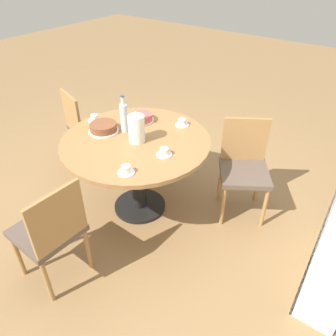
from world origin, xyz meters
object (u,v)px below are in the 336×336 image
(cup_d, at_px, (126,170))
(cup_a, at_px, (164,152))
(chair_b, at_px, (51,230))
(chair_c, at_px, (244,166))
(water_bottle, at_px, (124,117))
(cake_main, at_px, (103,128))
(chair_a, at_px, (87,127))
(cake_second, at_px, (142,118))
(cup_b, at_px, (95,118))
(coffee_pot, at_px, (136,128))
(cup_c, at_px, (182,123))

(cup_d, bearing_deg, cup_a, 168.00)
(chair_b, relative_size, chair_c, 1.00)
(water_bottle, distance_m, cake_main, 0.21)
(chair_a, xyz_separation_m, water_bottle, (0.18, 0.75, 0.41))
(cake_second, relative_size, cup_a, 1.85)
(cup_d, bearing_deg, water_bottle, -136.40)
(cup_a, relative_size, cup_b, 1.00)
(chair_c, distance_m, water_bottle, 1.14)
(chair_c, relative_size, cup_d, 7.14)
(water_bottle, relative_size, cake_main, 1.26)
(chair_a, xyz_separation_m, cup_b, (0.20, 0.39, 0.30))
(coffee_pot, xyz_separation_m, water_bottle, (-0.07, -0.20, 0.01))
(coffee_pot, distance_m, cup_c, 0.48)
(cup_b, bearing_deg, cake_main, 66.52)
(chair_c, xyz_separation_m, water_bottle, (0.51, -0.93, 0.41))
(cake_second, xyz_separation_m, cup_b, (0.26, -0.35, -0.01))
(cake_second, bearing_deg, cake_main, -20.93)
(cup_c, bearing_deg, chair_a, -79.22)
(chair_a, height_order, cake_second, chair_a)
(water_bottle, height_order, cup_c, water_bottle)
(cake_second, xyz_separation_m, cup_d, (0.69, 0.44, -0.01))
(chair_a, distance_m, cup_c, 1.14)
(coffee_pot, xyz_separation_m, cake_second, (-0.30, -0.21, -0.09))
(water_bottle, relative_size, cup_a, 2.68)
(chair_b, height_order, cake_main, chair_b)
(chair_b, distance_m, cup_a, 0.99)
(chair_b, relative_size, cake_second, 3.87)
(chair_a, height_order, cake_main, chair_a)
(chair_b, xyz_separation_m, water_bottle, (-1.00, -0.20, 0.41))
(chair_c, distance_m, cup_c, 0.67)
(cup_b, relative_size, cup_c, 1.00)
(chair_b, bearing_deg, cup_a, 162.93)
(chair_c, height_order, coffee_pot, coffee_pot)
(coffee_pot, xyz_separation_m, cup_d, (0.39, 0.24, -0.10))
(chair_c, distance_m, cake_main, 1.28)
(chair_c, height_order, cup_c, chair_c)
(chair_c, distance_m, coffee_pot, 1.01)
(chair_a, height_order, cup_a, chair_a)
(chair_a, bearing_deg, chair_c, -150.81)
(chair_b, bearing_deg, cup_d, 158.87)
(chair_c, bearing_deg, cup_b, 169.56)
(chair_a, relative_size, cup_b, 7.14)
(cup_d, bearing_deg, cake_second, -147.32)
(cake_main, height_order, cake_second, cake_main)
(chair_a, bearing_deg, water_bottle, -175.50)
(chair_b, xyz_separation_m, coffee_pot, (-0.93, -0.01, 0.40))
(water_bottle, relative_size, cup_c, 2.68)
(cake_second, height_order, cup_b, cake_second)
(chair_c, xyz_separation_m, cake_second, (0.28, -0.94, 0.30))
(cake_main, distance_m, cake_second, 0.38)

